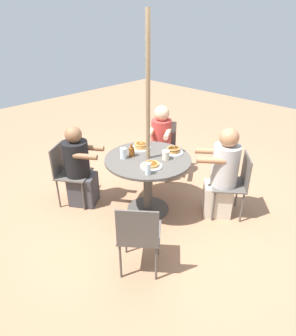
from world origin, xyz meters
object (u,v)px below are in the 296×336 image
(patio_table, at_px, (148,170))
(drinking_glass_b, at_px, (123,153))
(diner_south, at_px, (161,145))
(coffee_cup, at_px, (166,155))
(diner_east, at_px, (222,176))
(patio_chair_east, at_px, (235,181))
(drinking_glass_a, at_px, (148,169))
(patio_chair_south, at_px, (162,144))
(pancake_plate_c, at_px, (173,151))
(patio_chair_west, at_px, (68,170))
(diner_west, at_px, (79,170))
(patio_chair_north, at_px, (139,234))
(pancake_plate_b, at_px, (141,146))
(pancake_plate_a, at_px, (151,165))
(syrup_bottle, at_px, (132,151))

(patio_table, xyz_separation_m, drinking_glass_b, (0.21, 0.21, 0.23))
(diner_south, height_order, coffee_cup, diner_south)
(patio_table, relative_size, diner_east, 0.91)
(patio_chair_east, xyz_separation_m, drinking_glass_a, (0.56, 0.97, 0.34))
(patio_table, height_order, patio_chair_east, patio_chair_east)
(patio_chair_south, height_order, pancake_plate_c, pancake_plate_c)
(patio_chair_west, xyz_separation_m, diner_west, (-0.14, -0.09, 0.03))
(patio_chair_north, height_order, pancake_plate_c, pancake_plate_c)
(patio_chair_west, xyz_separation_m, pancake_plate_b, (-0.63, -0.74, 0.30))
(patio_table, distance_m, pancake_plate_c, 0.40)
(patio_table, relative_size, patio_chair_east, 1.28)
(pancake_plate_b, xyz_separation_m, coffee_cup, (-0.44, 0.02, 0.02))
(diner_south, height_order, pancake_plate_b, diner_south)
(pancake_plate_a, height_order, pancake_plate_b, pancake_plate_b)
(diner_south, bearing_deg, diner_west, 45.91)
(pancake_plate_b, xyz_separation_m, syrup_bottle, (-0.08, 0.24, 0.03))
(patio_chair_north, height_order, patio_chair_west, same)
(patio_table, bearing_deg, patio_chair_north, 129.48)
(patio_chair_north, relative_size, drinking_glass_b, 6.31)
(patio_chair_north, xyz_separation_m, pancake_plate_c, (0.56, -1.16, 0.30))
(drinking_glass_b, bearing_deg, patio_chair_east, -139.58)
(diner_west, distance_m, pancake_plate_b, 0.86)
(patio_chair_west, distance_m, diner_west, 0.17)
(patio_chair_east, relative_size, diner_south, 0.73)
(diner_west, relative_size, coffee_cup, 9.99)
(patio_chair_north, relative_size, patio_chair_south, 1.00)
(diner_west, relative_size, drinking_glass_b, 8.36)
(patio_chair_east, bearing_deg, patio_chair_south, 41.37)
(drinking_glass_b, bearing_deg, drinking_glass_a, 170.96)
(patio_chair_east, height_order, patio_chair_west, same)
(drinking_glass_a, bearing_deg, patio_chair_north, 126.89)
(diner_south, bearing_deg, patio_chair_west, 41.34)
(patio_chair_north, height_order, diner_south, diner_south)
(pancake_plate_a, xyz_separation_m, coffee_cup, (0.01, -0.26, 0.04))
(diner_south, relative_size, drinking_glass_a, 8.52)
(patio_chair_north, distance_m, drinking_glass_b, 1.14)
(patio_chair_south, bearing_deg, patio_chair_west, 45.88)
(pancake_plate_a, distance_m, drinking_glass_a, 0.18)
(coffee_cup, xyz_separation_m, drinking_glass_a, (-0.10, 0.42, 0.01))
(patio_chair_south, bearing_deg, patio_table, 90.00)
(patio_chair_east, xyz_separation_m, pancake_plate_a, (0.65, 0.82, 0.29))
(patio_chair_east, bearing_deg, pancake_plate_c, 76.98)
(patio_table, bearing_deg, diner_south, -58.15)
(patio_table, height_order, patio_chair_north, patio_chair_north)
(drinking_glass_b, bearing_deg, diner_east, -139.41)
(patio_chair_west, height_order, pancake_plate_a, patio_chair_west)
(syrup_bottle, xyz_separation_m, drinking_glass_a, (-0.46, 0.19, 0.01))
(patio_chair_south, distance_m, drinking_glass_b, 1.23)
(patio_chair_south, relative_size, drinking_glass_b, 6.31)
(diner_east, distance_m, coffee_cup, 0.75)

